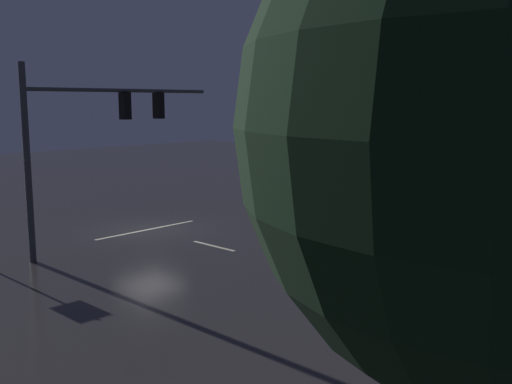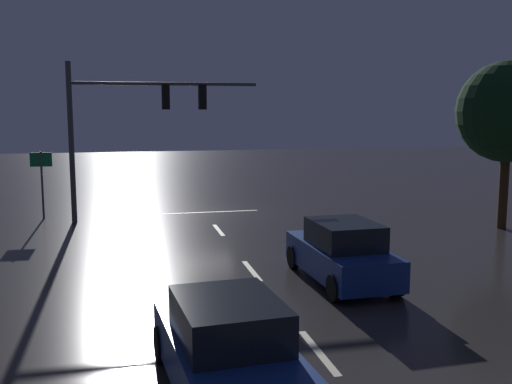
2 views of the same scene
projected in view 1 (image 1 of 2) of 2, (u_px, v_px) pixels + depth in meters
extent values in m
plane|color=#2D2B2B|center=(149.00, 230.00, 24.42)|extent=(80.00, 80.00, 0.00)
cylinder|color=#383A3D|center=(27.00, 164.00, 19.10)|extent=(0.22, 0.22, 6.62)
cylinder|color=#383A3D|center=(125.00, 90.00, 21.53)|extent=(7.77, 0.14, 0.14)
cube|color=black|center=(125.00, 106.00, 21.62)|extent=(0.32, 0.36, 1.00)
sphere|color=black|center=(122.00, 97.00, 21.70)|extent=(0.20, 0.20, 0.20)
sphere|color=black|center=(122.00, 106.00, 21.75)|extent=(0.20, 0.20, 0.20)
sphere|color=#19F24C|center=(122.00, 115.00, 21.80)|extent=(0.20, 0.20, 0.20)
cube|color=black|center=(158.00, 106.00, 22.75)|extent=(0.32, 0.36, 1.00)
sphere|color=black|center=(155.00, 97.00, 22.83)|extent=(0.20, 0.20, 0.20)
sphere|color=black|center=(156.00, 106.00, 22.87)|extent=(0.20, 0.20, 0.20)
sphere|color=#19F24C|center=(156.00, 114.00, 22.92)|extent=(0.20, 0.20, 0.20)
cube|color=beige|center=(214.00, 246.00, 21.73)|extent=(0.16, 2.20, 0.01)
cube|color=beige|center=(348.00, 279.00, 17.70)|extent=(0.16, 2.20, 0.01)
cube|color=beige|center=(147.00, 230.00, 24.48)|extent=(5.00, 0.16, 0.01)
cube|color=navy|center=(430.00, 255.00, 18.12)|extent=(1.94, 4.36, 0.80)
cube|color=black|center=(438.00, 233.00, 17.88)|extent=(1.67, 2.15, 0.68)
cylinder|color=black|center=(371.00, 260.00, 18.58)|extent=(0.24, 0.69, 0.68)
cylinder|color=black|center=(396.00, 250.00, 19.83)|extent=(0.24, 0.69, 0.68)
cylinder|color=black|center=(471.00, 280.00, 16.50)|extent=(0.24, 0.69, 0.68)
cylinder|color=black|center=(491.00, 267.00, 17.76)|extent=(0.24, 0.69, 0.68)
sphere|color=#F9EFC6|center=(360.00, 246.00, 19.00)|extent=(0.20, 0.20, 0.20)
sphere|color=#F9EFC6|center=(380.00, 239.00, 19.97)|extent=(0.20, 0.20, 0.20)
cylinder|color=black|center=(505.00, 355.00, 11.61)|extent=(0.27, 0.69, 0.68)
sphere|color=#F9EFC6|center=(482.00, 330.00, 12.02)|extent=(0.20, 0.20, 0.20)
sphere|color=#F9EFC6|center=(501.00, 313.00, 13.03)|extent=(0.20, 0.20, 0.20)
cylinder|color=black|center=(511.00, 176.00, 21.73)|extent=(0.14, 0.14, 5.17)
cylinder|color=#382314|center=(411.00, 181.00, 28.04)|extent=(0.36, 0.36, 3.12)
sphere|color=black|center=(414.00, 117.00, 27.57)|extent=(3.95, 3.95, 3.95)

